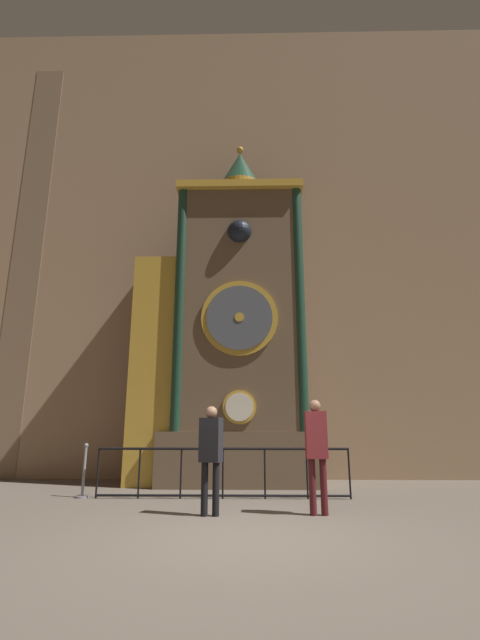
{
  "coord_description": "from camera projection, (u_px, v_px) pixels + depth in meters",
  "views": [
    {
      "loc": [
        0.03,
        -5.86,
        1.36
      ],
      "look_at": [
        -0.17,
        4.95,
        4.05
      ],
      "focal_mm": 24.0,
      "sensor_mm": 36.0,
      "label": 1
    }
  ],
  "objects": [
    {
      "name": "visitor_far",
      "position": [
        316.0,
        445.0,
        6.96
      ],
      "size": [
        0.34,
        0.22,
        1.79
      ],
      "rotation": [
        0.0,
        0.0,
        0.0
      ],
      "color": "#461518",
      "rests_on": "ground_plane"
    },
    {
      "name": "clock_tower",
      "position": [
        227.0,
        330.0,
        11.06
      ],
      "size": [
        4.62,
        1.77,
        9.22
      ],
      "color": "brown",
      "rests_on": "ground_plane"
    },
    {
      "name": "cathedral_back_wall",
      "position": [
        243.0,
        229.0,
        13.08
      ],
      "size": [
        24.0,
        0.32,
        14.47
      ],
      "color": "#997A5B",
      "rests_on": "ground_plane"
    },
    {
      "name": "railing_fence",
      "position": [
        223.0,
        470.0,
        8.36
      ],
      "size": [
        4.97,
        0.05,
        0.95
      ],
      "color": "black",
      "rests_on": "ground_plane"
    },
    {
      "name": "ground_plane",
      "position": [
        246.0,
        538.0,
        5.36
      ],
      "size": [
        28.0,
        28.0,
        0.0
      ],
      "primitive_type": "plane",
      "color": "brown"
    },
    {
      "name": "visitor_near",
      "position": [
        211.0,
        449.0,
        6.89
      ],
      "size": [
        0.39,
        0.31,
        1.68
      ],
      "rotation": [
        0.0,
        0.0,
        -0.31
      ],
      "color": "black",
      "rests_on": "ground_plane"
    },
    {
      "name": "stanchion_post",
      "position": [
        83.0,
        479.0,
        8.47
      ],
      "size": [
        0.28,
        0.28,
        1.03
      ],
      "color": "gray",
      "rests_on": "ground_plane"
    }
  ]
}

